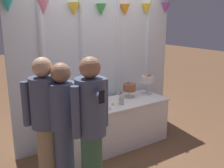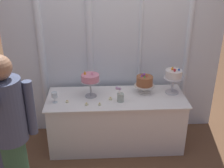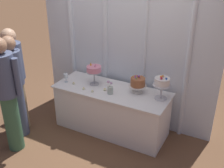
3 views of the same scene
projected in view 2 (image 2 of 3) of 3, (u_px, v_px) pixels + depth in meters
The scene contains 14 objects.
ground_plane at pixel (116, 147), 3.83m from camera, with size 24.00×24.00×0.00m, color brown.
draped_curtain at pixel (112, 39), 3.72m from camera, with size 2.96×0.16×2.60m.
cake_table at pixel (116, 121), 3.76m from camera, with size 1.80×0.69×0.73m.
cake_display_leftmost at pixel (90, 79), 3.53m from camera, with size 0.25×0.25×0.36m.
cake_display_center at pixel (144, 82), 3.67m from camera, with size 0.27×0.27×0.28m.
cake_display_rightmost at pixel (173, 76), 3.63m from camera, with size 0.25×0.25×0.36m.
wine_glass at pixel (54, 95), 3.44m from camera, with size 0.07×0.07×0.14m.
flower_vase at pixel (120, 96), 3.48m from camera, with size 0.11×0.11×0.20m.
tealight_far_left at pixel (67, 102), 3.48m from camera, with size 0.04×0.04×0.03m.
tealight_near_left at pixel (86, 104), 3.42m from camera, with size 0.05×0.05×0.03m.
tealight_near_right at pixel (100, 104), 3.42m from camera, with size 0.04×0.04×0.03m.
tealight_far_right at pixel (110, 99), 3.54m from camera, with size 0.05×0.05×0.04m.
guest_girl_blue_dress at pixel (1, 120), 2.78m from camera, with size 0.41×0.76×1.60m.
guest_man_dark_suit at pixel (11, 134), 2.51m from camera, with size 0.47×0.38×1.69m.
Camera 2 is at (-0.23, -3.10, 2.40)m, focal length 44.70 mm.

